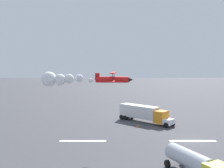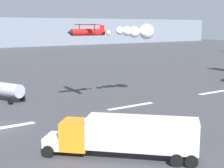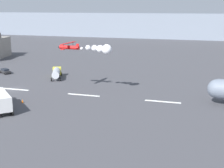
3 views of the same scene
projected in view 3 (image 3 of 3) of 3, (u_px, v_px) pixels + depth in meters
The scene contains 10 objects.
ground_plane at pixel (15, 89), 84.07m from camera, with size 440.00×440.00×0.00m, color #424247.
runway_stripe_4 at pixel (15, 89), 84.07m from camera, with size 8.00×0.90×0.01m, color white.
runway_stripe_5 at pixel (84, 95), 78.61m from camera, with size 8.00×0.90×0.01m, color white.
runway_stripe_6 at pixel (163, 102), 73.14m from camera, with size 8.00×0.90×0.01m, color white.
mountain_ridge_distant at pixel (142, 26), 221.95m from camera, with size 396.00×16.00×15.95m, color gray.
stunt_biplane_red at pixel (95, 49), 78.50m from camera, with size 14.42×6.74×2.37m.
semi_truck_orange at pixel (0, 99), 67.65m from camera, with size 11.67×11.59×3.70m.
fuel_tanker_truck at pixel (56, 72), 96.50m from camera, with size 5.97×9.27×2.90m.
airport_staff_sedan at pixel (5, 71), 103.61m from camera, with size 4.65×3.82×1.52m.
traffic_cone_far at pixel (22, 101), 72.30m from camera, with size 0.44×0.44×0.75m, color orange.
Camera 3 is at (47.92, -70.46, 20.48)m, focal length 53.22 mm.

